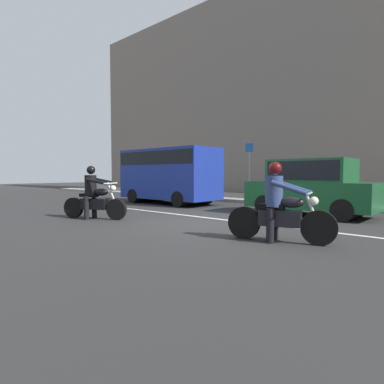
% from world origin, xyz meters
% --- Properties ---
extents(ground_plane, '(80.00, 80.00, 0.00)m').
position_xyz_m(ground_plane, '(0.00, 0.00, 0.00)').
color(ground_plane, '#2B2B2B').
extents(sidewalk_slab, '(40.00, 4.40, 0.14)m').
position_xyz_m(sidewalk_slab, '(0.00, 8.00, 0.07)').
color(sidewalk_slab, '#99968E').
rests_on(sidewalk_slab, ground_plane).
extents(building_facade, '(40.00, 1.40, 12.91)m').
position_xyz_m(building_facade, '(0.00, 11.40, 6.46)').
color(building_facade, slate).
rests_on(building_facade, ground_plane).
extents(lane_marking_stripe, '(18.00, 0.14, 0.01)m').
position_xyz_m(lane_marking_stripe, '(0.68, 0.90, 0.00)').
color(lane_marking_stripe, silver).
rests_on(lane_marking_stripe, ground_plane).
extents(motorcycle_with_rider_denim_blue, '(2.07, 0.83, 1.58)m').
position_xyz_m(motorcycle_with_rider_denim_blue, '(2.64, -0.85, 0.64)').
color(motorcycle_with_rider_denim_blue, black).
rests_on(motorcycle_with_rider_denim_blue, ground_plane).
extents(motorcycle_with_rider_black_leather, '(1.94, 1.05, 1.57)m').
position_xyz_m(motorcycle_with_rider_black_leather, '(-2.98, -1.51, 0.64)').
color(motorcycle_with_rider_black_leather, black).
rests_on(motorcycle_with_rider_black_leather, ground_plane).
extents(parked_hatchback_forest_green, '(3.91, 1.76, 1.80)m').
position_xyz_m(parked_hatchback_forest_green, '(1.48, 3.55, 0.93)').
color(parked_hatchback_forest_green, '#164C28').
rests_on(parked_hatchback_forest_green, ground_plane).
extents(parked_van_cobalt_blue, '(4.64, 1.96, 2.41)m').
position_xyz_m(parked_van_cobalt_blue, '(-4.88, 3.41, 1.39)').
color(parked_van_cobalt_blue, navy).
rests_on(parked_van_cobalt_blue, ground_plane).
extents(street_sign_post, '(0.44, 0.08, 2.76)m').
position_xyz_m(street_sign_post, '(-3.37, 7.64, 1.80)').
color(street_sign_post, gray).
rests_on(street_sign_post, sidewalk_slab).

